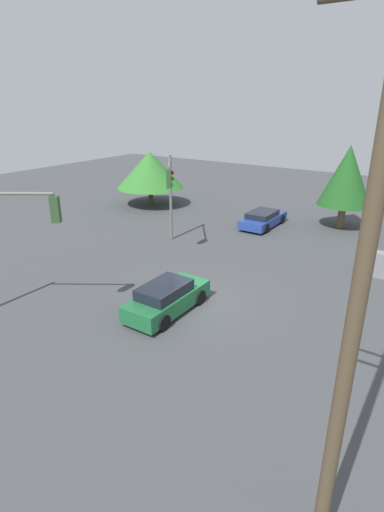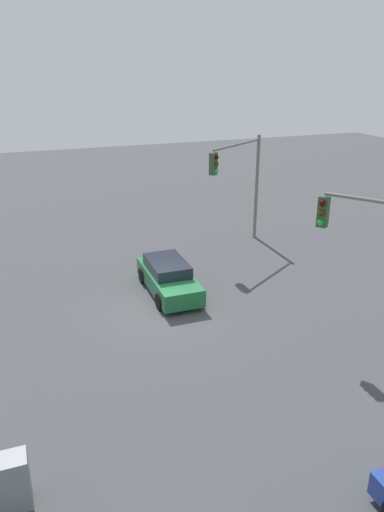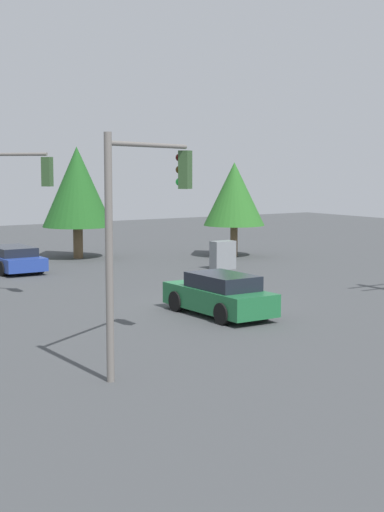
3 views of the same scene
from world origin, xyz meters
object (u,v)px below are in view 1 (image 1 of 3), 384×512
sedan_green (167,298)px  electrical_cabinet (376,264)px  sedan_blue (263,219)px  traffic_signal_cross (170,187)px

sedan_green → electrical_cabinet: size_ratio=3.22×
sedan_blue → electrical_cabinet: bearing=-28.9°
traffic_signal_cross → electrical_cabinet: bearing=66.2°
sedan_green → electrical_cabinet: bearing=54.0°
sedan_blue → electrical_cabinet: (-8.84, 4.87, 0.08)m
electrical_cabinet → sedan_blue: bearing=-28.9°
sedan_green → electrical_cabinet: sedan_green is taller
electrical_cabinet → sedan_green: bearing=54.0°
sedan_blue → traffic_signal_cross: 8.64m
traffic_signal_cross → sedan_blue: bearing=122.0°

